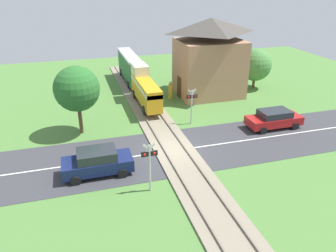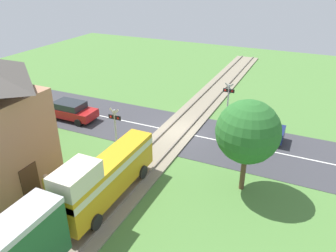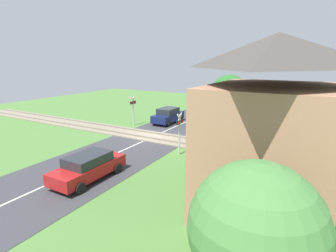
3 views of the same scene
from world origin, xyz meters
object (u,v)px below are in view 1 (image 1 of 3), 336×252
at_px(car_near_crossing, 97,162).
at_px(car_far_side, 274,119).
at_px(station_building, 209,59).
at_px(pedestrian_by_station, 171,91).
at_px(crossing_signal_east_approach, 192,102).
at_px(crossing_signal_west_approach, 150,161).
at_px(train, 136,75).

bearing_deg(car_near_crossing, car_far_side, 11.61).
height_order(car_far_side, station_building, station_building).
bearing_deg(pedestrian_by_station, crossing_signal_east_approach, -91.12).
distance_m(car_near_crossing, crossing_signal_east_approach, 9.73).
bearing_deg(car_far_side, station_building, 101.78).
relative_size(crossing_signal_east_approach, station_building, 0.40).
xyz_separation_m(car_far_side, pedestrian_by_station, (-5.89, 8.75, 0.03)).
height_order(car_near_crossing, station_building, station_building).
height_order(crossing_signal_east_approach, station_building, station_building).
bearing_deg(car_far_side, pedestrian_by_station, 123.94).
xyz_separation_m(car_near_crossing, crossing_signal_west_approach, (2.64, -2.55, 1.08)).
relative_size(train, crossing_signal_east_approach, 5.10).
distance_m(crossing_signal_west_approach, crossing_signal_east_approach, 9.61).
relative_size(car_near_crossing, station_building, 0.56).
bearing_deg(station_building, car_near_crossing, -135.76).
height_order(car_far_side, crossing_signal_west_approach, crossing_signal_west_approach).
bearing_deg(station_building, pedestrian_by_station, -177.23).
relative_size(car_far_side, crossing_signal_east_approach, 1.46).
xyz_separation_m(station_building, pedestrian_by_station, (-4.02, -0.19, -2.84)).
distance_m(car_near_crossing, pedestrian_by_station, 14.19).
height_order(crossing_signal_east_approach, pedestrian_by_station, crossing_signal_east_approach).
distance_m(train, car_far_side, 14.55).
xyz_separation_m(train, crossing_signal_west_approach, (-2.68, -17.05, 0.06)).
relative_size(station_building, pedestrian_by_station, 4.23).
relative_size(car_near_crossing, pedestrian_by_station, 2.35).
bearing_deg(train, car_far_side, -53.19).
xyz_separation_m(crossing_signal_east_approach, pedestrian_by_station, (0.12, 6.20, -1.11)).
distance_m(car_near_crossing, crossing_signal_west_approach, 3.83).
bearing_deg(car_near_crossing, crossing_signal_west_approach, -44.02).
bearing_deg(train, car_near_crossing, -110.15).
height_order(station_building, pedestrian_by_station, station_building).
bearing_deg(train, pedestrian_by_station, -45.61).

